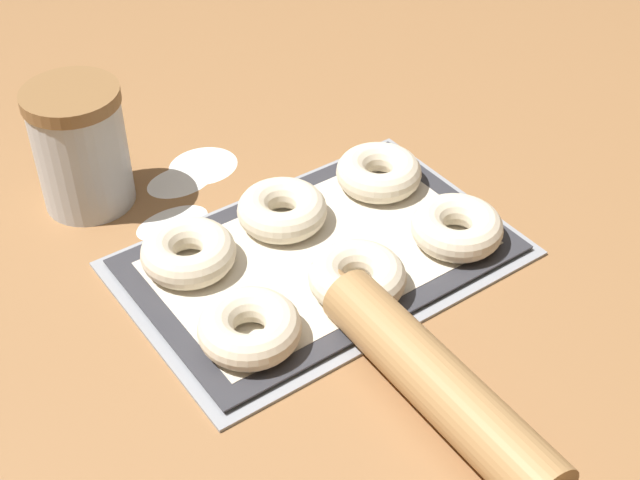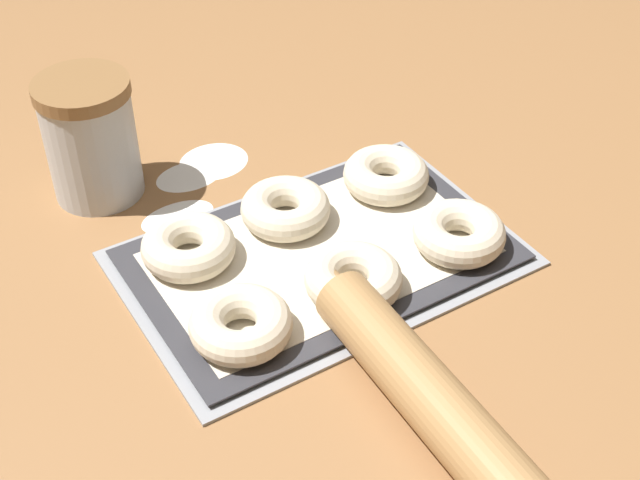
{
  "view_description": "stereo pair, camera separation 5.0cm",
  "coord_description": "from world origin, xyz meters",
  "px_view_note": "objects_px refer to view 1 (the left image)",
  "views": [
    {
      "loc": [
        -0.45,
        -0.62,
        0.66
      ],
      "look_at": [
        -0.02,
        -0.02,
        0.03
      ],
      "focal_mm": 50.0,
      "sensor_mm": 36.0,
      "label": 1
    },
    {
      "loc": [
        -0.41,
        -0.65,
        0.66
      ],
      "look_at": [
        -0.02,
        -0.02,
        0.03
      ],
      "focal_mm": 50.0,
      "sensor_mm": 36.0,
      "label": 2
    }
  ],
  "objects_px": {
    "bagel_front_right": "(457,227)",
    "bagel_back_center": "(282,210)",
    "bagel_front_left": "(250,328)",
    "baking_tray": "(320,257)",
    "bagel_back_right": "(379,172)",
    "flour_canister": "(81,147)",
    "bagel_back_left": "(188,252)",
    "bagel_front_center": "(357,277)",
    "rolling_pin": "(438,384)"
  },
  "relations": [
    {
      "from": "bagel_front_center",
      "to": "baking_tray",
      "type": "bearing_deg",
      "value": 87.37
    },
    {
      "from": "bagel_back_left",
      "to": "rolling_pin",
      "type": "relative_size",
      "value": 0.26
    },
    {
      "from": "flour_canister",
      "to": "rolling_pin",
      "type": "distance_m",
      "value": 0.5
    },
    {
      "from": "bagel_front_center",
      "to": "bagel_front_right",
      "type": "xyz_separation_m",
      "value": [
        0.14,
        0.0,
        0.0
      ]
    },
    {
      "from": "bagel_front_left",
      "to": "bagel_back_right",
      "type": "xyz_separation_m",
      "value": [
        0.27,
        0.13,
        0.0
      ]
    },
    {
      "from": "bagel_front_left",
      "to": "bagel_front_center",
      "type": "bearing_deg",
      "value": -1.19
    },
    {
      "from": "bagel_front_right",
      "to": "flour_canister",
      "type": "distance_m",
      "value": 0.44
    },
    {
      "from": "bagel_front_left",
      "to": "bagel_back_center",
      "type": "xyz_separation_m",
      "value": [
        0.13,
        0.14,
        0.0
      ]
    },
    {
      "from": "bagel_front_right",
      "to": "rolling_pin",
      "type": "bearing_deg",
      "value": -136.46
    },
    {
      "from": "bagel_back_center",
      "to": "flour_canister",
      "type": "relative_size",
      "value": 0.68
    },
    {
      "from": "bagel_front_right",
      "to": "bagel_back_right",
      "type": "height_order",
      "value": "same"
    },
    {
      "from": "bagel_front_center",
      "to": "flour_canister",
      "type": "bearing_deg",
      "value": 116.03
    },
    {
      "from": "flour_canister",
      "to": "bagel_back_right",
      "type": "bearing_deg",
      "value": -33.01
    },
    {
      "from": "bagel_back_left",
      "to": "rolling_pin",
      "type": "distance_m",
      "value": 0.31
    },
    {
      "from": "baking_tray",
      "to": "bagel_front_center",
      "type": "relative_size",
      "value": 4.12
    },
    {
      "from": "baking_tray",
      "to": "rolling_pin",
      "type": "relative_size",
      "value": 1.09
    },
    {
      "from": "bagel_front_left",
      "to": "bagel_back_left",
      "type": "height_order",
      "value": "same"
    },
    {
      "from": "bagel_back_center",
      "to": "bagel_back_right",
      "type": "distance_m",
      "value": 0.14
    },
    {
      "from": "baking_tray",
      "to": "bagel_front_center",
      "type": "xyz_separation_m",
      "value": [
        -0.0,
        -0.07,
        0.03
      ]
    },
    {
      "from": "bagel_front_right",
      "to": "bagel_front_left",
      "type": "bearing_deg",
      "value": 179.56
    },
    {
      "from": "bagel_back_center",
      "to": "bagel_back_right",
      "type": "height_order",
      "value": "same"
    },
    {
      "from": "bagel_back_center",
      "to": "baking_tray",
      "type": "bearing_deg",
      "value": -86.56
    },
    {
      "from": "bagel_front_center",
      "to": "bagel_back_center",
      "type": "bearing_deg",
      "value": 90.34
    },
    {
      "from": "baking_tray",
      "to": "bagel_front_left",
      "type": "relative_size",
      "value": 4.12
    },
    {
      "from": "bagel_front_center",
      "to": "bagel_back_left",
      "type": "relative_size",
      "value": 1.0
    },
    {
      "from": "bagel_front_left",
      "to": "bagel_front_right",
      "type": "bearing_deg",
      "value": -0.44
    },
    {
      "from": "baking_tray",
      "to": "flour_canister",
      "type": "distance_m",
      "value": 0.31
    },
    {
      "from": "bagel_back_right",
      "to": "flour_canister",
      "type": "bearing_deg",
      "value": 146.99
    },
    {
      "from": "bagel_front_right",
      "to": "bagel_back_right",
      "type": "xyz_separation_m",
      "value": [
        -0.01,
        0.13,
        0.0
      ]
    },
    {
      "from": "bagel_back_left",
      "to": "bagel_front_right",
      "type": "bearing_deg",
      "value": -27.26
    },
    {
      "from": "baking_tray",
      "to": "flour_canister",
      "type": "bearing_deg",
      "value": 122.63
    },
    {
      "from": "bagel_front_right",
      "to": "bagel_back_center",
      "type": "relative_size",
      "value": 1.0
    },
    {
      "from": "bagel_front_right",
      "to": "flour_canister",
      "type": "relative_size",
      "value": 0.68
    },
    {
      "from": "bagel_back_left",
      "to": "bagel_front_center",
      "type": "bearing_deg",
      "value": -47.77
    },
    {
      "from": "bagel_front_left",
      "to": "rolling_pin",
      "type": "bearing_deg",
      "value": -57.68
    },
    {
      "from": "bagel_front_center",
      "to": "bagel_front_right",
      "type": "relative_size",
      "value": 1.0
    },
    {
      "from": "bagel_back_center",
      "to": "rolling_pin",
      "type": "distance_m",
      "value": 0.3
    },
    {
      "from": "bagel_back_left",
      "to": "bagel_back_center",
      "type": "distance_m",
      "value": 0.12
    },
    {
      "from": "bagel_front_left",
      "to": "bagel_back_left",
      "type": "xyz_separation_m",
      "value": [
        0.01,
        0.13,
        0.0
      ]
    },
    {
      "from": "flour_canister",
      "to": "rolling_pin",
      "type": "bearing_deg",
      "value": -74.97
    },
    {
      "from": "bagel_front_right",
      "to": "bagel_back_center",
      "type": "bearing_deg",
      "value": 135.34
    },
    {
      "from": "bagel_front_right",
      "to": "flour_canister",
      "type": "height_order",
      "value": "flour_canister"
    },
    {
      "from": "baking_tray",
      "to": "bagel_back_right",
      "type": "distance_m",
      "value": 0.15
    },
    {
      "from": "bagel_back_left",
      "to": "bagel_back_center",
      "type": "bearing_deg",
      "value": 1.44
    },
    {
      "from": "bagel_back_left",
      "to": "bagel_back_center",
      "type": "height_order",
      "value": "same"
    },
    {
      "from": "bagel_back_right",
      "to": "rolling_pin",
      "type": "relative_size",
      "value": 0.26
    },
    {
      "from": "bagel_front_center",
      "to": "bagel_back_right",
      "type": "height_order",
      "value": "same"
    },
    {
      "from": "baking_tray",
      "to": "bagel_back_left",
      "type": "bearing_deg",
      "value": 152.83
    },
    {
      "from": "bagel_back_right",
      "to": "flour_canister",
      "type": "distance_m",
      "value": 0.35
    },
    {
      "from": "bagel_front_left",
      "to": "bagel_front_center",
      "type": "distance_m",
      "value": 0.13
    }
  ]
}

